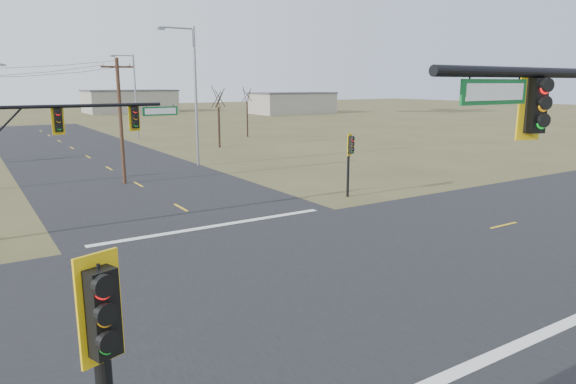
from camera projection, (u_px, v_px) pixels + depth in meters
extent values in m
plane|color=brown|center=(300.00, 274.00, 18.78)|extent=(320.00, 320.00, 0.00)
cube|color=black|center=(300.00, 274.00, 18.78)|extent=(160.00, 14.00, 0.02)
cube|color=black|center=(300.00, 273.00, 18.78)|extent=(14.00, 160.00, 0.02)
cube|color=silver|center=(471.00, 366.00, 12.60)|extent=(12.00, 0.40, 0.01)
cube|color=silver|center=(215.00, 226.00, 24.96)|extent=(12.00, 0.40, 0.01)
cube|color=#0D5B24|center=(494.00, 92.00, 9.16)|extent=(1.80, 0.05, 0.45)
cylinder|color=black|center=(78.00, 106.00, 23.69)|extent=(7.79, 0.16, 0.16)
cube|color=#0D5B24|center=(160.00, 111.00, 25.82)|extent=(1.80, 0.05, 0.45)
cylinder|color=black|center=(348.00, 167.00, 31.19)|extent=(0.16, 0.16, 3.75)
cylinder|color=#4B2E20|center=(121.00, 122.00, 34.74)|extent=(0.25, 0.25, 8.50)
cube|color=#4B2E20|center=(117.00, 67.00, 33.98)|extent=(2.06, 0.52, 0.12)
cylinder|color=gray|center=(196.00, 98.00, 42.21)|extent=(0.23, 0.23, 11.30)
cylinder|color=gray|center=(177.00, 28.00, 40.36)|extent=(2.71, 0.14, 0.14)
cube|color=gray|center=(161.00, 28.00, 39.67)|extent=(0.68, 0.47, 0.20)
cylinder|color=gray|center=(136.00, 97.00, 63.66)|extent=(0.21, 0.21, 10.32)
cylinder|color=gray|center=(123.00, 55.00, 61.98)|extent=(2.48, 0.12, 0.12)
cube|color=gray|center=(112.00, 56.00, 61.35)|extent=(0.62, 0.42, 0.19)
cube|color=gray|center=(3.00, 65.00, 45.58)|extent=(0.50, 0.28, 0.16)
cylinder|color=black|center=(219.00, 127.00, 55.30)|extent=(0.22, 0.22, 4.33)
cylinder|color=black|center=(247.00, 119.00, 66.45)|extent=(0.20, 0.20, 4.50)
cube|color=gray|center=(130.00, 102.00, 122.11)|extent=(20.00, 12.00, 5.00)
cube|color=gray|center=(293.00, 104.00, 117.34)|extent=(18.00, 10.00, 4.50)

